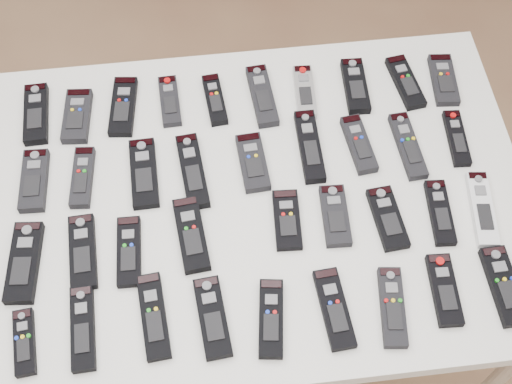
{
  "coord_description": "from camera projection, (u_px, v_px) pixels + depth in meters",
  "views": [
    {
      "loc": [
        -0.01,
        -0.9,
        2.18
      ],
      "look_at": [
        0.09,
        -0.07,
        0.8
      ],
      "focal_mm": 50.0,
      "sensor_mm": 36.0,
      "label": 1
    }
  ],
  "objects": [
    {
      "name": "remote_24",
      "position": [
        335.0,
        216.0,
        1.59
      ],
      "size": [
        0.06,
        0.15,
        0.02
      ],
      "primitive_type": "cube",
      "rotation": [
        0.0,
        0.0,
        -0.05
      ],
      "color": "black",
      "rests_on": "table"
    },
    {
      "name": "remote_9",
      "position": [
        444.0,
        80.0,
        1.79
      ],
      "size": [
        0.07,
        0.16,
        0.02
      ],
      "primitive_type": "cube",
      "rotation": [
        0.0,
        0.0,
        -0.09
      ],
      "color": "black",
      "rests_on": "table"
    },
    {
      "name": "remote_17",
      "position": [
        408.0,
        146.0,
        1.69
      ],
      "size": [
        0.06,
        0.19,
        0.02
      ],
      "primitive_type": "cube",
      "rotation": [
        0.0,
        0.0,
        0.06
      ],
      "color": "black",
      "rests_on": "table"
    },
    {
      "name": "remote_6",
      "position": [
        305.0,
        92.0,
        1.77
      ],
      "size": [
        0.05,
        0.16,
        0.02
      ],
      "primitive_type": "cube",
      "rotation": [
        0.0,
        0.0,
        -0.06
      ],
      "color": "#B7B7BC",
      "rests_on": "table"
    },
    {
      "name": "remote_31",
      "position": [
        212.0,
        317.0,
        1.46
      ],
      "size": [
        0.07,
        0.18,
        0.02
      ],
      "primitive_type": "cube",
      "rotation": [
        0.0,
        0.0,
        0.08
      ],
      "color": "black",
      "rests_on": "table"
    },
    {
      "name": "remote_7",
      "position": [
        355.0,
        86.0,
        1.78
      ],
      "size": [
        0.06,
        0.16,
        0.02
      ],
      "primitive_type": "cube",
      "rotation": [
        0.0,
        0.0,
        -0.04
      ],
      "color": "black",
      "rests_on": "table"
    },
    {
      "name": "remote_16",
      "position": [
        359.0,
        144.0,
        1.69
      ],
      "size": [
        0.06,
        0.16,
        0.02
      ],
      "primitive_type": "cube",
      "rotation": [
        0.0,
        0.0,
        0.1
      ],
      "color": "black",
      "rests_on": "table"
    },
    {
      "name": "remote_23",
      "position": [
        287.0,
        220.0,
        1.58
      ],
      "size": [
        0.07,
        0.15,
        0.02
      ],
      "primitive_type": "cube",
      "rotation": [
        0.0,
        0.0,
        -0.06
      ],
      "color": "black",
      "rests_on": "table"
    },
    {
      "name": "remote_26",
      "position": [
        440.0,
        213.0,
        1.59
      ],
      "size": [
        0.06,
        0.16,
        0.02
      ],
      "primitive_type": "cube",
      "rotation": [
        0.0,
        0.0,
        -0.07
      ],
      "color": "black",
      "rests_on": "table"
    },
    {
      "name": "remote_12",
      "position": [
        144.0,
        173.0,
        1.65
      ],
      "size": [
        0.06,
        0.18,
        0.02
      ],
      "primitive_type": "cube",
      "rotation": [
        0.0,
        0.0,
        0.03
      ],
      "color": "black",
      "rests_on": "table"
    },
    {
      "name": "remote_14",
      "position": [
        253.0,
        162.0,
        1.66
      ],
      "size": [
        0.07,
        0.16,
        0.02
      ],
      "primitive_type": "cube",
      "rotation": [
        0.0,
        0.0,
        0.06
      ],
      "color": "black",
      "rests_on": "table"
    },
    {
      "name": "remote_18",
      "position": [
        457.0,
        138.0,
        1.7
      ],
      "size": [
        0.05,
        0.16,
        0.02
      ],
      "primitive_type": "cube",
      "rotation": [
        0.0,
        0.0,
        -0.07
      ],
      "color": "black",
      "rests_on": "table"
    },
    {
      "name": "remote_20",
      "position": [
        83.0,
        252.0,
        1.54
      ],
      "size": [
        0.06,
        0.18,
        0.02
      ],
      "primitive_type": "cube",
      "rotation": [
        0.0,
        0.0,
        0.05
      ],
      "color": "black",
      "rests_on": "table"
    },
    {
      "name": "remote_0",
      "position": [
        36.0,
        114.0,
        1.73
      ],
      "size": [
        0.06,
        0.17,
        0.02
      ],
      "primitive_type": "cube",
      "rotation": [
        0.0,
        0.0,
        0.02
      ],
      "color": "black",
      "rests_on": "table"
    },
    {
      "name": "remote_19",
      "position": [
        24.0,
        262.0,
        1.53
      ],
      "size": [
        0.08,
        0.19,
        0.02
      ],
      "primitive_type": "cube",
      "rotation": [
        0.0,
        0.0,
        -0.09
      ],
      "color": "black",
      "rests_on": "table"
    },
    {
      "name": "remote_25",
      "position": [
        388.0,
        218.0,
        1.59
      ],
      "size": [
        0.07,
        0.16,
        0.02
      ],
      "primitive_type": "cube",
      "rotation": [
        0.0,
        0.0,
        0.08
      ],
      "color": "black",
      "rests_on": "table"
    },
    {
      "name": "remote_29",
      "position": [
        83.0,
        328.0,
        1.45
      ],
      "size": [
        0.05,
        0.18,
        0.02
      ],
      "primitive_type": "cube",
      "rotation": [
        0.0,
        0.0,
        0.03
      ],
      "color": "black",
      "rests_on": "table"
    },
    {
      "name": "table",
      "position": [
        256.0,
        209.0,
        1.68
      ],
      "size": [
        1.25,
        0.88,
        0.78
      ],
      "color": "white",
      "rests_on": "ground"
    },
    {
      "name": "remote_27",
      "position": [
        482.0,
        209.0,
        1.6
      ],
      "size": [
        0.07,
        0.19,
        0.02
      ],
      "primitive_type": "cube",
      "rotation": [
        0.0,
        0.0,
        -0.12
      ],
      "color": "silver",
      "rests_on": "table"
    },
    {
      "name": "remote_35",
      "position": [
        444.0,
        290.0,
        1.5
      ],
      "size": [
        0.06,
        0.16,
        0.02
      ],
      "primitive_type": "cube",
      "rotation": [
        0.0,
        0.0,
        -0.05
      ],
      "color": "black",
      "rests_on": "table"
    },
    {
      "name": "remote_33",
      "position": [
        334.0,
        309.0,
        1.47
      ],
      "size": [
        0.06,
        0.18,
        0.02
      ],
      "primitive_type": "cube",
      "rotation": [
        0.0,
        0.0,
        0.07
      ],
      "color": "black",
      "rests_on": "table"
    },
    {
      "name": "remote_3",
      "position": [
        170.0,
        101.0,
        1.76
      ],
      "size": [
        0.05,
        0.15,
        0.02
      ],
      "primitive_type": "cube",
      "rotation": [
        0.0,
        0.0,
        0.04
      ],
      "color": "black",
      "rests_on": "table"
    },
    {
      "name": "remote_21",
      "position": [
        129.0,
        251.0,
        1.54
      ],
      "size": [
        0.05,
        0.17,
        0.02
      ],
      "primitive_type": "cube",
      "rotation": [
        0.0,
        0.0,
        -0.02
      ],
      "color": "black",
      "rests_on": "table"
    },
    {
      "name": "remote_11",
      "position": [
        82.0,
        177.0,
        1.64
      ],
      "size": [
        0.06,
        0.16,
        0.02
      ],
      "primitive_type": "cube",
      "rotation": [
        0.0,
        0.0,
        -0.09
      ],
      "color": "black",
      "rests_on": "table"
    },
    {
      "name": "remote_8",
      "position": [
        405.0,
        82.0,
        1.79
      ],
      "size": [
        0.07,
        0.17,
        0.02
      ],
      "primitive_type": "cube",
      "rotation": [
        0.0,
        0.0,
        0.14
      ],
      "color": "black",
      "rests_on": "table"
    },
    {
      "name": "remote_30",
      "position": [
        154.0,
        316.0,
        1.47
      ],
      "size": [
        0.07,
        0.19,
        0.02
      ],
      "primitive_type": "cube",
      "rotation": [
        0.0,
        0.0,
        0.08
      ],
      "color": "black",
      "rests_on": "table"
    },
    {
      "name": "remote_32",
      "position": [
        271.0,
        319.0,
        1.46
      ],
      "size": [
        0.07,
        0.17,
        0.02
      ],
      "primitive_type": "cube",
      "rotation": [
        0.0,
        0.0,
        -0.14
      ],
      "color": "black",
      "rests_on": "table"
    },
    {
      "name": "remote_1",
      "position": [
        77.0,
        116.0,
        1.73
      ],
      "size": [
        0.07,
        0.16,
        0.02
      ],
      "primitive_type": "cube",
      "rotation": [
        0.0,
        0.0,
        -0.09
      ],
      "color": "black",
      "rests_on": "table"
    },
    {
      "name": "remote_28",
      "position": [
        25.0,
        342.0,
        1.44
      ],
      "size": [
        0.05,
        0.14,
        0.02
      ],
      "primitive_type": "cube",
      "rotation": [
        0.0,
        0.0,
        0.09
      ],
      "color": "black",
      "rests_on": "table"
    },
    {
      "name": "remote_5",
      "position": [
        262.0,
        96.0,
        1.76
      ],
      "size": [
        0.06,
        0.18,
        0.02
      ],
      "primitive_type": "cube",
      "rotation": [
        0.0,
        0.0,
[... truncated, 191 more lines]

